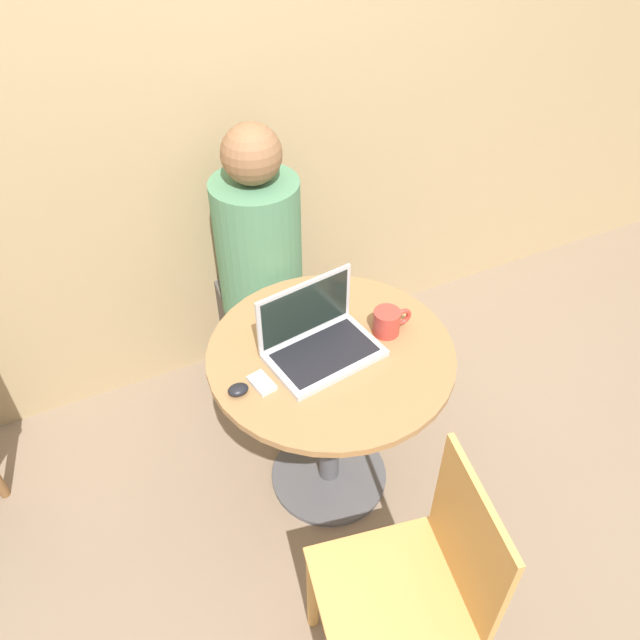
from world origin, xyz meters
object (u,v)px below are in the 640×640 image
object	(u,v)px
chair_empty	(415,590)
cell_phone	(262,383)
person_seated	(258,282)
laptop	(318,340)

from	to	relation	value
chair_empty	cell_phone	bearing A→B (deg)	103.97
cell_phone	chair_empty	xyz separation A→B (m)	(0.17, -0.67, -0.26)
chair_empty	person_seated	bearing A→B (deg)	86.34
laptop	chair_empty	bearing A→B (deg)	-94.50
laptop	chair_empty	world-z (taller)	laptop
cell_phone	person_seated	distance (m)	0.78
chair_empty	person_seated	world-z (taller)	person_seated
laptop	chair_empty	distance (m)	0.79
person_seated	chair_empty	bearing A→B (deg)	-93.66
laptop	cell_phone	distance (m)	0.24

